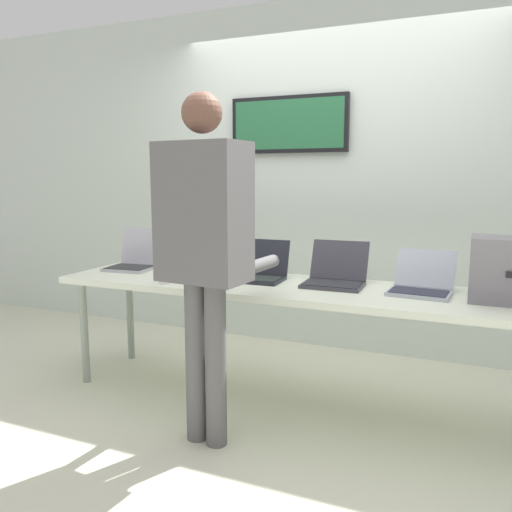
{
  "coord_description": "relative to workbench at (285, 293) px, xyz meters",
  "views": [
    {
      "loc": [
        1.01,
        -2.85,
        1.38
      ],
      "look_at": [
        -0.18,
        -0.02,
        0.91
      ],
      "focal_mm": 35.76,
      "sensor_mm": 36.0,
      "label": 1
    }
  ],
  "objects": [
    {
      "name": "laptop_station_4",
      "position": [
        0.78,
        0.1,
        0.1
      ],
      "size": [
        0.36,
        0.38,
        0.23
      ],
      "color": "#A9B0BB",
      "rests_on": "workbench"
    },
    {
      "name": "workbench",
      "position": [
        0.0,
        0.0,
        0.0
      ],
      "size": [
        2.89,
        0.7,
        0.74
      ],
      "color": "silver",
      "rests_on": "ground"
    },
    {
      "name": "coffee_mug",
      "position": [
        -0.69,
        -0.25,
        0.09
      ],
      "size": [
        0.07,
        0.07,
        0.09
      ],
      "color": "white",
      "rests_on": "workbench"
    },
    {
      "name": "laptop_station_3",
      "position": [
        0.28,
        0.12,
        0.11
      ],
      "size": [
        0.36,
        0.36,
        0.25
      ],
      "color": "#393840",
      "rests_on": "workbench"
    },
    {
      "name": "equipment_box",
      "position": [
        1.21,
        0.05,
        0.22
      ],
      "size": [
        0.37,
        0.29,
        0.34
      ],
      "color": "slate",
      "rests_on": "workbench"
    },
    {
      "name": "person",
      "position": [
        -0.21,
        -0.62,
        0.4
      ],
      "size": [
        0.48,
        0.62,
        1.79
      ],
      "color": "#5C595B",
      "rests_on": "ground"
    },
    {
      "name": "back_wall",
      "position": [
        -0.01,
        1.13,
        0.69
      ],
      "size": [
        8.0,
        0.11,
        2.74
      ],
      "color": "silver",
      "rests_on": "ground"
    },
    {
      "name": "ground",
      "position": [
        0.0,
        0.0,
        -0.71
      ],
      "size": [
        8.0,
        8.0,
        0.04
      ],
      "primitive_type": "cube",
      "color": "beige"
    },
    {
      "name": "laptop_station_2",
      "position": [
        -0.2,
        0.09,
        0.11
      ],
      "size": [
        0.32,
        0.31,
        0.24
      ],
      "color": "#22242C",
      "rests_on": "workbench"
    },
    {
      "name": "laptop_station_1",
      "position": [
        -0.68,
        0.13,
        0.11
      ],
      "size": [
        0.32,
        0.36,
        0.26
      ],
      "color": "#232827",
      "rests_on": "workbench"
    },
    {
      "name": "laptop_station_0",
      "position": [
        -1.18,
        0.11,
        0.11
      ],
      "size": [
        0.34,
        0.36,
        0.28
      ],
      "color": "#B1AFB9",
      "rests_on": "workbench"
    }
  ]
}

